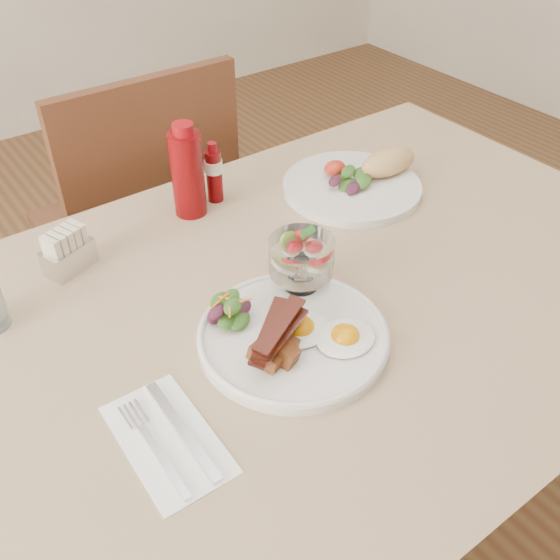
% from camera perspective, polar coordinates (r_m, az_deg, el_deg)
% --- Properties ---
extents(table, '(1.33, 0.88, 0.75)m').
position_cam_1_polar(table, '(1.06, 2.67, -4.66)').
color(table, '#59321C').
rests_on(table, ground).
extents(chair_far, '(0.42, 0.42, 0.93)m').
position_cam_1_polar(chair_far, '(1.60, -12.37, 5.11)').
color(chair_far, '#59321C').
rests_on(chair_far, ground).
extents(main_plate, '(0.28, 0.28, 0.02)m').
position_cam_1_polar(main_plate, '(0.91, 1.22, -5.22)').
color(main_plate, silver).
rests_on(main_plate, table).
extents(fried_eggs, '(0.15, 0.15, 0.02)m').
position_cam_1_polar(fried_eggs, '(0.90, 3.91, -4.78)').
color(fried_eggs, white).
rests_on(fried_eggs, main_plate).
extents(bacon_potato_pile, '(0.12, 0.09, 0.05)m').
position_cam_1_polar(bacon_potato_pile, '(0.86, -0.28, -5.52)').
color(bacon_potato_pile, brown).
rests_on(bacon_potato_pile, main_plate).
extents(side_salad, '(0.07, 0.07, 0.04)m').
position_cam_1_polar(side_salad, '(0.92, -4.58, -2.86)').
color(side_salad, '#224813').
rests_on(side_salad, main_plate).
extents(fruit_cup, '(0.10, 0.10, 0.10)m').
position_cam_1_polar(fruit_cup, '(0.95, 1.97, 2.13)').
color(fruit_cup, white).
rests_on(fruit_cup, main_plate).
extents(second_plate, '(0.30, 0.27, 0.07)m').
position_cam_1_polar(second_plate, '(1.27, 7.37, 9.09)').
color(second_plate, silver).
rests_on(second_plate, table).
extents(ketchup_bottle, '(0.06, 0.06, 0.18)m').
position_cam_1_polar(ketchup_bottle, '(1.16, -8.46, 9.69)').
color(ketchup_bottle, '#610508').
rests_on(ketchup_bottle, table).
extents(hot_sauce_bottle, '(0.04, 0.04, 0.12)m').
position_cam_1_polar(hot_sauce_bottle, '(1.21, -6.06, 9.71)').
color(hot_sauce_bottle, '#610508').
rests_on(hot_sauce_bottle, table).
extents(sugar_caddy, '(0.09, 0.07, 0.08)m').
position_cam_1_polar(sugar_caddy, '(1.09, -18.82, 2.42)').
color(sugar_caddy, silver).
rests_on(sugar_caddy, table).
extents(napkin_cutlery, '(0.11, 0.19, 0.01)m').
position_cam_1_polar(napkin_cutlery, '(0.81, -10.13, -14.08)').
color(napkin_cutlery, white).
rests_on(napkin_cutlery, table).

